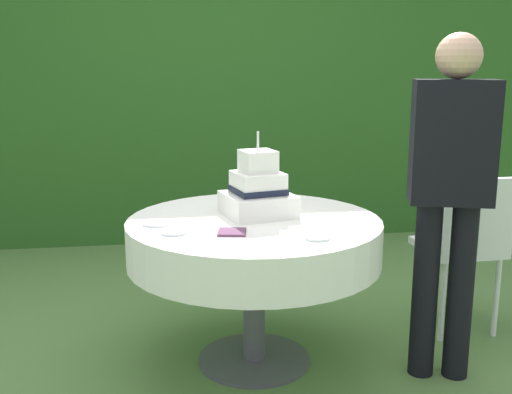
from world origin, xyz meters
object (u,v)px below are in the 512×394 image
object	(u,v)px
serving_plate_left	(317,237)
garden_chair	(466,239)
wedding_cake	(258,192)
napkin_stack	(232,232)
standing_person	(450,186)
cake_table	(254,242)
serving_plate_far	(174,232)
serving_plate_near	(157,223)

from	to	relation	value
serving_plate_left	garden_chair	distance (m)	1.12
wedding_cake	napkin_stack	distance (m)	0.38
serving_plate_left	standing_person	size ratio (longest dim) A/B	0.07
napkin_stack	garden_chair	world-z (taller)	garden_chair
napkin_stack	cake_table	bearing A→B (deg)	59.95
standing_person	garden_chair	bearing A→B (deg)	52.34
serving_plate_far	serving_plate_left	bearing A→B (deg)	-16.30
garden_chair	standing_person	size ratio (longest dim) A/B	0.56
cake_table	garden_chair	xyz separation A→B (m)	(1.18, 0.16, -0.09)
garden_chair	serving_plate_near	bearing A→B (deg)	-173.53
garden_chair	standing_person	xyz separation A→B (m)	(-0.33, -0.43, 0.39)
wedding_cake	serving_plate_far	size ratio (longest dim) A/B	3.48
serving_plate_far	serving_plate_left	distance (m)	0.63
cake_table	serving_plate_far	distance (m)	0.45
cake_table	serving_plate_left	size ratio (longest dim) A/B	10.82
serving_plate_far	cake_table	bearing A→B (deg)	25.96
napkin_stack	garden_chair	distance (m)	1.39
napkin_stack	standing_person	xyz separation A→B (m)	(0.99, -0.03, 0.19)
garden_chair	napkin_stack	bearing A→B (deg)	-163.46
cake_table	standing_person	size ratio (longest dim) A/B	0.76
serving_plate_near	serving_plate_left	bearing A→B (deg)	-26.78
serving_plate_near	napkin_stack	world-z (taller)	same
wedding_cake	napkin_stack	xyz separation A→B (m)	(-0.17, -0.32, -0.11)
serving_plate_near	garden_chair	xyz separation A→B (m)	(1.64, 0.19, -0.20)
serving_plate_far	wedding_cake	bearing A→B (deg)	33.40
serving_plate_left	serving_plate_far	bearing A→B (deg)	163.70
serving_plate_near	napkin_stack	xyz separation A→B (m)	(0.33, -0.20, -0.00)
cake_table	serving_plate_far	bearing A→B (deg)	-154.04
serving_plate_far	standing_person	bearing A→B (deg)	-3.45
serving_plate_left	cake_table	bearing A→B (deg)	120.76
garden_chair	standing_person	bearing A→B (deg)	-127.66
serving_plate_near	standing_person	xyz separation A→B (m)	(1.31, -0.24, 0.19)
napkin_stack	serving_plate_far	bearing A→B (deg)	170.99
cake_table	napkin_stack	distance (m)	0.29
serving_plate_near	standing_person	size ratio (longest dim) A/B	0.08
serving_plate_near	serving_plate_left	world-z (taller)	same
serving_plate_near	garden_chair	world-z (taller)	garden_chair
serving_plate_far	napkin_stack	bearing A→B (deg)	-9.01
serving_plate_far	serving_plate_near	bearing A→B (deg)	113.78
serving_plate_near	serving_plate_far	xyz separation A→B (m)	(0.07, -0.16, 0.00)
napkin_stack	serving_plate_left	bearing A→B (deg)	-21.30
wedding_cake	serving_plate_near	distance (m)	0.52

